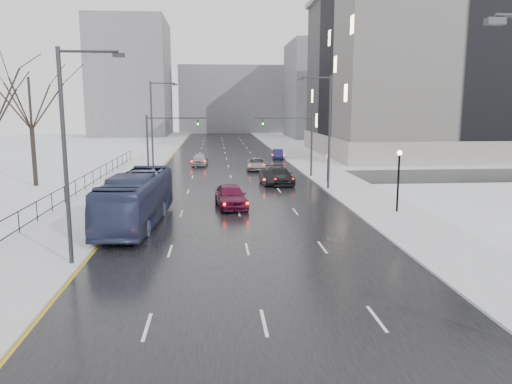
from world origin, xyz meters
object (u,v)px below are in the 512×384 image
object	(u,v)px
sedan_right_near	(269,177)
sedan_center_far	(200,159)
streetlight_r_mid	(327,127)
no_uturn_sign	(327,160)
mast_signal_left	(158,139)
sedan_right_far	(279,176)
sedan_right_cross	(257,164)
streetlight_l_near	(69,147)
bus	(136,199)
mast_signal_right	(301,138)
sedan_center_near	(231,196)
sedan_right_distant	(278,154)
streetlight_l_far	(154,123)
tree_park_e	(36,187)
lamppost_r_mid	(399,172)

from	to	relation	value
sedan_right_near	sedan_center_far	size ratio (longest dim) A/B	0.89
streetlight_r_mid	no_uturn_sign	size ratio (longest dim) A/B	3.70
mast_signal_left	sedan_right_far	world-z (taller)	mast_signal_left
sedan_right_cross	no_uturn_sign	bearing A→B (deg)	-56.30
no_uturn_sign	sedan_right_far	size ratio (longest dim) A/B	0.50
streetlight_l_near	bus	distance (m)	9.10
sedan_right_near	sedan_center_far	distance (m)	17.28
mast_signal_right	no_uturn_sign	distance (m)	4.77
bus	sedan_center_near	xyz separation A→B (m)	(6.06, 4.84, -0.77)
mast_signal_left	sedan_right_distant	world-z (taller)	mast_signal_left
streetlight_l_near	streetlight_l_far	distance (m)	32.00
bus	sedan_right_near	distance (m)	18.40
sedan_right_cross	sedan_right_distant	bearing A→B (deg)	74.83
mast_signal_left	sedan_right_distant	bearing A→B (deg)	51.55
sedan_right_far	bus	bearing A→B (deg)	-129.62
sedan_right_far	sedan_center_far	size ratio (longest dim) A/B	1.19
no_uturn_sign	sedan_center_near	xyz separation A→B (m)	(-9.70, -11.12, -1.40)
tree_park_e	sedan_right_cross	bearing A→B (deg)	25.64
streetlight_l_near	sedan_center_far	distance (m)	39.78
sedan_right_near	sedan_right_cross	distance (m)	10.84
sedan_right_near	no_uturn_sign	bearing A→B (deg)	1.76
sedan_right_near	mast_signal_right	bearing A→B (deg)	46.08
sedan_right_cross	sedan_center_far	size ratio (longest dim) A/B	1.08
tree_park_e	lamppost_r_mid	size ratio (longest dim) A/B	3.15
no_uturn_sign	sedan_center_far	distance (m)	19.88
mast_signal_left	bus	distance (m)	20.12
sedan_right_distant	no_uturn_sign	bearing A→B (deg)	-79.62
no_uturn_sign	sedan_right_near	size ratio (longest dim) A/B	0.66
streetlight_l_far	sedan_center_far	bearing A→B (deg)	57.11
mast_signal_left	sedan_right_near	xyz separation A→B (m)	(10.83, -4.57, -3.40)
streetlight_l_near	mast_signal_right	bearing A→B (deg)	61.04
mast_signal_right	sedan_right_distant	world-z (taller)	mast_signal_right
mast_signal_right	bus	xyz separation A→B (m)	(-13.89, -19.95, -2.44)
no_uturn_sign	sedan_center_far	world-z (taller)	no_uturn_sign
tree_park_e	streetlight_l_near	world-z (taller)	streetlight_l_near
tree_park_e	mast_signal_right	size ratio (longest dim) A/B	2.08
no_uturn_sign	sedan_right_distant	world-z (taller)	no_uturn_sign
lamppost_r_mid	sedan_right_near	bearing A→B (deg)	119.19
bus	sedan_right_cross	bearing A→B (deg)	73.55
streetlight_r_mid	no_uturn_sign	world-z (taller)	streetlight_r_mid
mast_signal_right	mast_signal_left	size ratio (longest dim) A/B	1.00
sedan_center_near	sedan_right_cross	world-z (taller)	sedan_center_near
sedan_center_far	sedan_center_near	bearing A→B (deg)	-79.68
no_uturn_sign	tree_park_e	bearing A→B (deg)	180.00
bus	sedan_right_far	world-z (taller)	bus
streetlight_l_near	bus	bearing A→B (deg)	78.72
sedan_right_far	streetlight_l_near	bearing A→B (deg)	-122.52
sedan_right_cross	streetlight_r_mid	bearing A→B (deg)	-67.43
streetlight_l_near	streetlight_l_far	xyz separation A→B (m)	(0.00, 32.00, 0.00)
sedan_center_near	no_uturn_sign	bearing A→B (deg)	42.15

